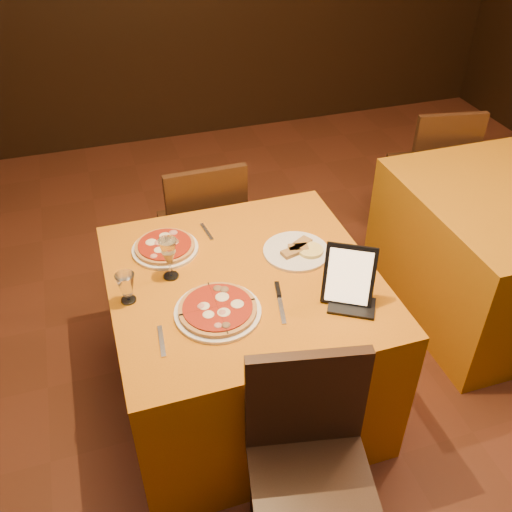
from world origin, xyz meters
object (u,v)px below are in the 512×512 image
object	(u,v)px
pizza_far	(165,248)
wine_glass	(169,258)
main_table	(244,340)
water_glass	(127,288)
pizza_near	(218,310)
side_table	(504,250)
chair_side_far	(428,168)
chair_main_near	(313,488)
chair_main_far	(201,227)
tablet	(349,275)

from	to	relation	value
pizza_far	wine_glass	world-z (taller)	wine_glass
main_table	water_glass	bearing A→B (deg)	-179.30
pizza_near	wine_glass	bearing A→B (deg)	115.06
side_table	chair_side_far	bearing A→B (deg)	90.00
pizza_far	water_glass	size ratio (longest dim) A/B	2.25
side_table	water_glass	xyz separation A→B (m)	(-2.04, -0.22, 0.44)
pizza_far	pizza_near	bearing A→B (deg)	-75.64
water_glass	chair_main_near	bearing A→B (deg)	-59.52
main_table	chair_main_near	world-z (taller)	chair_main_near
chair_main_far	side_table	bearing A→B (deg)	157.84
side_table	chair_main_near	bearing A→B (deg)	-146.74
side_table	chair_main_far	distance (m)	1.68
chair_main_near	wine_glass	world-z (taller)	wine_glass
chair_main_near	wine_glass	xyz separation A→B (m)	(-0.29, 0.90, 0.39)
main_table	chair_side_far	size ratio (longest dim) A/B	1.21
pizza_far	side_table	bearing A→B (deg)	-1.93
water_glass	chair_main_far	bearing A→B (deg)	60.52
tablet	chair_main_far	bearing A→B (deg)	138.43
chair_main_near	main_table	bearing A→B (deg)	101.23
side_table	tablet	size ratio (longest dim) A/B	4.51
main_table	wine_glass	distance (m)	0.56
chair_side_far	chair_main_near	bearing A→B (deg)	59.83
side_table	chair_main_far	xyz separation A→B (m)	(-1.57, 0.62, 0.08)
chair_side_far	tablet	world-z (taller)	tablet
wine_glass	tablet	world-z (taller)	tablet
wine_glass	water_glass	distance (m)	0.21
main_table	pizza_near	xyz separation A→B (m)	(-0.16, -0.18, 0.39)
water_glass	main_table	bearing A→B (deg)	0.70
chair_main_near	pizza_far	distance (m)	1.17
side_table	water_glass	size ratio (longest dim) A/B	8.46
pizza_near	water_glass	world-z (taller)	water_glass
tablet	pizza_near	bearing A→B (deg)	-157.69
pizza_near	pizza_far	size ratio (longest dim) A/B	1.15
water_glass	tablet	world-z (taller)	tablet
main_table	pizza_near	size ratio (longest dim) A/B	3.27
chair_main_near	pizza_far	bearing A→B (deg)	115.41
chair_main_near	pizza_near	bearing A→B (deg)	115.27
chair_main_near	pizza_near	size ratio (longest dim) A/B	2.70
chair_main_far	tablet	bearing A→B (deg)	107.12
pizza_near	pizza_far	xyz separation A→B (m)	(-0.12, 0.46, -0.00)
chair_main_far	pizza_far	size ratio (longest dim) A/B	3.11
chair_side_far	pizza_far	size ratio (longest dim) A/B	3.11
chair_main_near	water_glass	bearing A→B (deg)	131.71
water_glass	pizza_far	bearing A→B (deg)	55.00
chair_main_far	water_glass	xyz separation A→B (m)	(-0.47, -0.84, 0.36)
main_table	side_table	size ratio (longest dim) A/B	1.00
chair_side_far	water_glass	size ratio (longest dim) A/B	7.00
side_table	chair_main_near	world-z (taller)	chair_main_near
main_table	tablet	distance (m)	0.66
pizza_near	tablet	bearing A→B (deg)	-8.33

